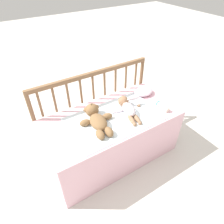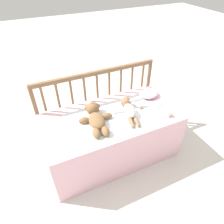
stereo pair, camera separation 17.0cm
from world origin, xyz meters
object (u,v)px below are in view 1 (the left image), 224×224
(teddy_bear, at_px, (97,119))
(baby, at_px, (128,108))
(baby_bottle, at_px, (162,106))
(small_pillow, at_px, (143,91))

(teddy_bear, xyz_separation_m, baby, (0.31, -0.01, -0.00))
(baby_bottle, bearing_deg, small_pillow, 88.69)
(small_pillow, xyz_separation_m, baby_bottle, (-0.01, -0.27, -0.01))
(baby, height_order, small_pillow, baby)
(baby, height_order, baby_bottle, baby)
(teddy_bear, distance_m, small_pillow, 0.63)
(teddy_bear, distance_m, baby, 0.31)
(baby, bearing_deg, baby_bottle, -22.78)
(teddy_bear, height_order, small_pillow, teddy_bear)
(teddy_bear, xyz_separation_m, small_pillow, (0.61, 0.14, -0.02))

